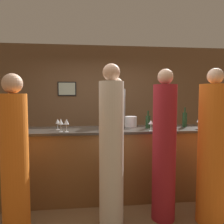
{
  "coord_description": "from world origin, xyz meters",
  "views": [
    {
      "loc": [
        -0.28,
        -3.32,
        1.58
      ],
      "look_at": [
        0.11,
        0.1,
        1.33
      ],
      "focal_mm": 35.0,
      "sensor_mm": 36.0,
      "label": 1
    }
  ],
  "objects_px": {
    "bartender": "(117,132)",
    "ice_bucket": "(131,122)",
    "guest_3": "(213,152)",
    "guest_0": "(15,160)",
    "wine_bottle_1": "(185,119)",
    "wine_bottle_0": "(148,121)",
    "guest_1": "(164,150)",
    "guest_2": "(111,151)"
  },
  "relations": [
    {
      "from": "guest_2",
      "to": "wine_bottle_1",
      "type": "height_order",
      "value": "guest_2"
    },
    {
      "from": "guest_0",
      "to": "guest_2",
      "type": "distance_m",
      "value": 1.1
    },
    {
      "from": "wine_bottle_1",
      "to": "guest_2",
      "type": "bearing_deg",
      "value": -146.31
    },
    {
      "from": "bartender",
      "to": "guest_0",
      "type": "xyz_separation_m",
      "value": [
        -1.36,
        -1.49,
        -0.03
      ]
    },
    {
      "from": "guest_3",
      "to": "guest_1",
      "type": "bearing_deg",
      "value": 166.6
    },
    {
      "from": "guest_1",
      "to": "guest_2",
      "type": "bearing_deg",
      "value": -172.95
    },
    {
      "from": "wine_bottle_1",
      "to": "ice_bucket",
      "type": "bearing_deg",
      "value": 176.02
    },
    {
      "from": "bartender",
      "to": "wine_bottle_1",
      "type": "bearing_deg",
      "value": 150.35
    },
    {
      "from": "bartender",
      "to": "guest_1",
      "type": "relative_size",
      "value": 1.0
    },
    {
      "from": "guest_2",
      "to": "guest_0",
      "type": "bearing_deg",
      "value": -178.8
    },
    {
      "from": "wine_bottle_1",
      "to": "guest_0",
      "type": "bearing_deg",
      "value": -159.59
    },
    {
      "from": "bartender",
      "to": "guest_2",
      "type": "bearing_deg",
      "value": 79.7
    },
    {
      "from": "guest_1",
      "to": "wine_bottle_1",
      "type": "xyz_separation_m",
      "value": [
        0.63,
        0.79,
        0.29
      ]
    },
    {
      "from": "guest_0",
      "to": "wine_bottle_0",
      "type": "distance_m",
      "value": 1.96
    },
    {
      "from": "guest_0",
      "to": "guest_2",
      "type": "bearing_deg",
      "value": 1.2
    },
    {
      "from": "wine_bottle_1",
      "to": "ice_bucket",
      "type": "height_order",
      "value": "wine_bottle_1"
    },
    {
      "from": "bartender",
      "to": "guest_3",
      "type": "height_order",
      "value": "guest_3"
    },
    {
      "from": "wine_bottle_0",
      "to": "ice_bucket",
      "type": "xyz_separation_m",
      "value": [
        -0.24,
        0.15,
        -0.02
      ]
    },
    {
      "from": "guest_2",
      "to": "wine_bottle_1",
      "type": "distance_m",
      "value": 1.6
    },
    {
      "from": "wine_bottle_1",
      "to": "guest_1",
      "type": "bearing_deg",
      "value": -128.59
    },
    {
      "from": "bartender",
      "to": "ice_bucket",
      "type": "xyz_separation_m",
      "value": [
        0.15,
        -0.53,
        0.26
      ]
    },
    {
      "from": "wine_bottle_1",
      "to": "ice_bucket",
      "type": "distance_m",
      "value": 0.89
    },
    {
      "from": "bartender",
      "to": "guest_3",
      "type": "bearing_deg",
      "value": 122.95
    },
    {
      "from": "wine_bottle_0",
      "to": "wine_bottle_1",
      "type": "relative_size",
      "value": 0.86
    },
    {
      "from": "guest_2",
      "to": "guest_1",
      "type": "bearing_deg",
      "value": 7.05
    },
    {
      "from": "bartender",
      "to": "guest_0",
      "type": "height_order",
      "value": "bartender"
    },
    {
      "from": "guest_3",
      "to": "ice_bucket",
      "type": "distance_m",
      "value": 1.32
    },
    {
      "from": "bartender",
      "to": "guest_3",
      "type": "relative_size",
      "value": 1.0
    },
    {
      "from": "bartender",
      "to": "ice_bucket",
      "type": "relative_size",
      "value": 9.96
    },
    {
      "from": "guest_2",
      "to": "ice_bucket",
      "type": "relative_size",
      "value": 10.2
    },
    {
      "from": "guest_3",
      "to": "wine_bottle_0",
      "type": "xyz_separation_m",
      "value": [
        -0.59,
        0.84,
        0.29
      ]
    },
    {
      "from": "bartender",
      "to": "guest_1",
      "type": "distance_m",
      "value": 1.44
    },
    {
      "from": "bartender",
      "to": "ice_bucket",
      "type": "distance_m",
      "value": 0.61
    },
    {
      "from": "guest_2",
      "to": "ice_bucket",
      "type": "height_order",
      "value": "guest_2"
    },
    {
      "from": "guest_2",
      "to": "bartender",
      "type": "bearing_deg",
      "value": 79.7
    },
    {
      "from": "guest_3",
      "to": "wine_bottle_0",
      "type": "distance_m",
      "value": 1.06
    },
    {
      "from": "wine_bottle_0",
      "to": "ice_bucket",
      "type": "bearing_deg",
      "value": 148.24
    },
    {
      "from": "guest_0",
      "to": "ice_bucket",
      "type": "distance_m",
      "value": 1.82
    },
    {
      "from": "guest_3",
      "to": "guest_0",
      "type": "bearing_deg",
      "value": 179.29
    },
    {
      "from": "guest_3",
      "to": "bartender",
      "type": "bearing_deg",
      "value": 122.95
    },
    {
      "from": "guest_0",
      "to": "ice_bucket",
      "type": "xyz_separation_m",
      "value": [
        1.52,
        0.96,
        0.3
      ]
    },
    {
      "from": "wine_bottle_1",
      "to": "bartender",
      "type": "bearing_deg",
      "value": 150.35
    }
  ]
}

